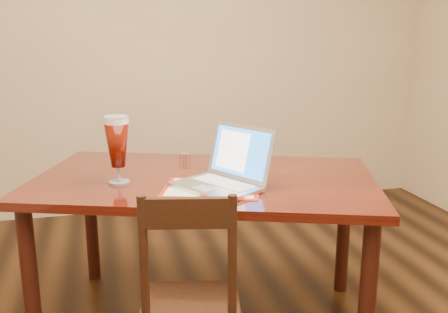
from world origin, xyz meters
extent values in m
cube|color=tan|center=(0.00, 2.50, 1.35)|extent=(4.50, 0.01, 2.70)
cube|color=#51150A|center=(0.01, 0.78, 0.73)|extent=(1.81, 1.39, 0.04)
cylinder|color=black|center=(-0.79, 0.68, 0.35)|extent=(0.07, 0.07, 0.71)
cylinder|color=black|center=(0.56, 0.19, 0.35)|extent=(0.07, 0.07, 0.71)
cylinder|color=black|center=(-0.54, 1.37, 0.35)|extent=(0.07, 0.07, 0.71)
cylinder|color=black|center=(0.81, 0.89, 0.35)|extent=(0.07, 0.07, 0.71)
cube|color=#A91F0F|center=(0.00, 0.60, 0.75)|extent=(0.50, 0.42, 0.00)
cube|color=beige|center=(0.00, 0.60, 0.75)|extent=(0.44, 0.37, 0.00)
cube|color=silver|center=(0.01, 0.58, 0.76)|extent=(0.40, 0.44, 0.02)
cube|color=#B0B1B5|center=(0.06, 0.61, 0.77)|extent=(0.25, 0.31, 0.00)
cube|color=silver|center=(-0.05, 0.54, 0.77)|extent=(0.10, 0.11, 0.00)
cube|color=silver|center=(0.15, 0.66, 0.89)|extent=(0.25, 0.35, 0.24)
cube|color=blue|center=(0.14, 0.66, 0.89)|extent=(0.21, 0.30, 0.20)
cube|color=white|center=(0.12, 0.69, 0.89)|extent=(0.13, 0.18, 0.17)
cylinder|color=silver|center=(-0.39, 0.78, 0.75)|extent=(0.10, 0.10, 0.01)
cylinder|color=silver|center=(-0.39, 0.78, 0.79)|extent=(0.02, 0.02, 0.07)
cylinder|color=silver|center=(-0.39, 0.78, 1.04)|extent=(0.11, 0.11, 0.02)
cylinder|color=silver|center=(-0.39, 0.78, 1.05)|extent=(0.11, 0.11, 0.01)
cylinder|color=white|center=(-0.03, 1.12, 0.77)|extent=(0.06, 0.06, 0.04)
cylinder|color=white|center=(0.17, 1.08, 0.77)|extent=(0.06, 0.06, 0.04)
cube|color=black|center=(-0.16, 0.26, 0.38)|extent=(0.44, 0.43, 0.04)
cylinder|color=black|center=(-0.34, 0.15, 0.64)|extent=(0.03, 0.03, 0.48)
cylinder|color=black|center=(-0.04, 0.09, 0.64)|extent=(0.03, 0.03, 0.48)
cube|color=black|center=(-0.19, 0.12, 0.82)|extent=(0.30, 0.09, 0.11)
camera|label=1|loc=(-0.45, -1.44, 1.41)|focal=40.00mm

